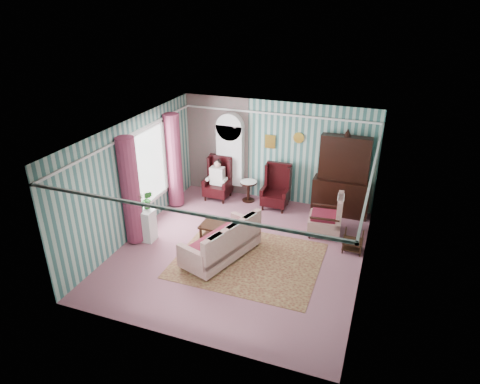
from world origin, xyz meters
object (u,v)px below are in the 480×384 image
(round_side_table, at_px, (248,191))
(floral_armchair, at_px, (325,216))
(dresser_hutch, at_px, (343,174))
(nest_table, at_px, (353,241))
(wingback_left, at_px, (218,179))
(plant_stand, at_px, (144,225))
(bookcase, at_px, (230,159))
(sofa, at_px, (221,237))
(seated_woman, at_px, (218,180))
(wingback_right, at_px, (276,187))
(coffee_table, at_px, (219,233))

(round_side_table, xyz_separation_m, floral_armchair, (2.40, -1.10, 0.21))
(dresser_hutch, relative_size, nest_table, 4.37)
(round_side_table, relative_size, floral_armchair, 0.59)
(wingback_left, distance_m, nest_table, 4.37)
(wingback_left, xyz_separation_m, plant_stand, (-0.80, -2.75, -0.22))
(bookcase, distance_m, wingback_left, 0.68)
(plant_stand, bearing_deg, sofa, -2.33)
(sofa, bearing_deg, floral_armchair, -28.88)
(seated_woman, height_order, sofa, seated_woman)
(wingback_left, distance_m, plant_stand, 2.87)
(bookcase, relative_size, nest_table, 4.15)
(wingback_right, height_order, sofa, wingback_right)
(coffee_table, bearing_deg, round_side_table, 91.11)
(nest_table, bearing_deg, sofa, -155.39)
(seated_woman, height_order, round_side_table, seated_woman)
(seated_woman, height_order, coffee_table, seated_woman)
(round_side_table, relative_size, plant_stand, 0.75)
(wingback_left, bearing_deg, sofa, -65.92)
(wingback_left, relative_size, sofa, 0.63)
(dresser_hutch, bearing_deg, nest_table, -72.61)
(seated_woman, xyz_separation_m, nest_table, (4.07, -1.55, -0.32))
(coffee_table, bearing_deg, bookcase, 105.14)
(plant_stand, height_order, floral_armchair, floral_armchair)
(wingback_right, xyz_separation_m, sofa, (-0.48, -2.83, -0.09))
(nest_table, distance_m, floral_armchair, 1.00)
(wingback_left, height_order, nest_table, wingback_left)
(dresser_hutch, bearing_deg, seated_woman, -175.59)
(dresser_hutch, distance_m, nest_table, 2.11)
(nest_table, bearing_deg, dresser_hutch, 107.39)
(dresser_hutch, distance_m, seated_woman, 3.56)
(plant_stand, bearing_deg, nest_table, 13.84)
(round_side_table, bearing_deg, plant_stand, -120.38)
(bookcase, bearing_deg, floral_armchair, -23.70)
(seated_woman, bearing_deg, dresser_hutch, 4.41)
(wingback_left, xyz_separation_m, floral_armchair, (3.30, -0.95, -0.12))
(dresser_hutch, bearing_deg, floral_armchair, -99.22)
(nest_table, relative_size, floral_armchair, 0.53)
(round_side_table, bearing_deg, bookcase, 159.73)
(plant_stand, relative_size, sofa, 0.41)
(dresser_hutch, xyz_separation_m, wingback_left, (-3.50, -0.27, -0.55))
(plant_stand, bearing_deg, wingback_left, 73.78)
(wingback_right, relative_size, sofa, 0.63)
(seated_woman, distance_m, coffee_table, 2.40)
(dresser_hutch, xyz_separation_m, floral_armchair, (-0.20, -1.22, -0.67))
(round_side_table, height_order, sofa, sofa)
(bookcase, bearing_deg, wingback_left, -122.66)
(plant_stand, bearing_deg, floral_armchair, 23.69)
(dresser_hutch, xyz_separation_m, plant_stand, (-4.30, -3.02, -0.78))
(wingback_left, xyz_separation_m, nest_table, (4.07, -1.55, -0.35))
(bookcase, distance_m, dresser_hutch, 3.25)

